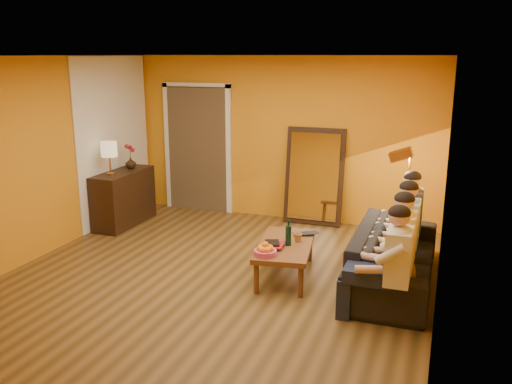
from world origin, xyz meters
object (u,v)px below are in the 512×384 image
(person_far_right, at_px, (411,219))
(tumbler, at_px, (298,237))
(wine_bottle, at_px, (288,233))
(person_far_left, at_px, (398,266))
(mirror_frame, at_px, (314,176))
(sideboard, at_px, (124,198))
(floor_lamp, at_px, (407,205))
(dog, at_px, (399,270))
(person_mid_right, at_px, (408,232))
(coffee_table, at_px, (285,260))
(laptop, at_px, (307,235))
(person_mid_left, at_px, (403,247))
(sofa, at_px, (394,256))
(vase, at_px, (131,163))
(table_lamp, at_px, (110,159))

(person_far_right, bearing_deg, tumbler, -148.23)
(person_far_right, relative_size, wine_bottle, 3.94)
(person_far_right, bearing_deg, person_far_left, -90.00)
(mirror_frame, bearing_deg, sideboard, -158.84)
(mirror_frame, relative_size, tumbler, 14.31)
(floor_lamp, relative_size, person_far_left, 1.18)
(dog, height_order, tumbler, dog)
(mirror_frame, height_order, person_mid_right, mirror_frame)
(coffee_table, bearing_deg, mirror_frame, 86.25)
(tumbler, distance_m, laptop, 0.24)
(sideboard, xyz_separation_m, person_mid_left, (4.37, -1.33, 0.18))
(coffee_table, xyz_separation_m, person_far_right, (1.38, 0.90, 0.40))
(sofa, distance_m, vase, 4.43)
(wine_bottle, bearing_deg, table_lamp, 163.87)
(sideboard, relative_size, vase, 6.63)
(sideboard, xyz_separation_m, tumbler, (3.11, -1.01, 0.04))
(sofa, distance_m, dog, 0.48)
(wine_bottle, distance_m, laptop, 0.44)
(coffee_table, height_order, floor_lamp, floor_lamp)
(wine_bottle, bearing_deg, person_mid_left, -6.52)
(sideboard, height_order, tumbler, sideboard)
(floor_lamp, relative_size, person_mid_left, 1.18)
(coffee_table, bearing_deg, person_far_left, -37.65)
(person_mid_left, bearing_deg, coffee_table, 171.66)
(sofa, distance_m, person_far_right, 0.72)
(table_lamp, distance_m, person_mid_left, 4.52)
(mirror_frame, distance_m, sofa, 2.48)
(mirror_frame, height_order, wine_bottle, mirror_frame)
(floor_lamp, xyz_separation_m, person_far_left, (0.08, -1.87, -0.11))
(person_mid_left, xyz_separation_m, wine_bottle, (-1.33, 0.15, -0.03))
(sideboard, relative_size, floor_lamp, 0.82)
(table_lamp, bearing_deg, wine_bottle, -16.13)
(person_mid_left, bearing_deg, sideboard, 163.05)
(laptop, bearing_deg, person_far_left, -77.06)
(person_far_left, bearing_deg, dog, 93.22)
(coffee_table, height_order, tumbler, tumbler)
(mirror_frame, relative_size, table_lamp, 2.98)
(person_far_right, bearing_deg, person_mid_left, -90.00)
(wine_bottle, relative_size, laptop, 0.95)
(person_far_left, relative_size, wine_bottle, 3.94)
(coffee_table, relative_size, vase, 6.86)
(coffee_table, distance_m, wine_bottle, 0.37)
(mirror_frame, bearing_deg, sofa, -53.53)
(dog, xyz_separation_m, person_mid_right, (0.03, 0.57, 0.25))
(person_far_right, distance_m, wine_bottle, 1.63)
(vase, bearing_deg, sideboard, -90.00)
(coffee_table, relative_size, person_mid_left, 1.00)
(coffee_table, height_order, vase, vase)
(dog, relative_size, laptop, 2.18)
(sideboard, height_order, laptop, sideboard)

